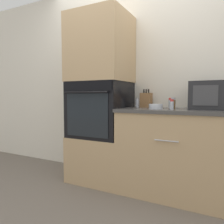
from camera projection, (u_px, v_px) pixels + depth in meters
The scene contains 13 objects.
ground_plane at pixel (114, 194), 2.28m from camera, with size 12.00×12.00×0.00m, color #6B6056.
wall_back at pixel (137, 78), 2.75m from camera, with size 8.00×0.05×2.50m.
oven_cabinet_base at pixel (101, 158), 2.68m from camera, with size 0.67×0.60×0.54m.
wall_oven at pixel (100, 109), 2.64m from camera, with size 0.65×0.64×0.65m.
oven_cabinet_upper at pixel (100, 49), 2.59m from camera, with size 0.67×0.60×0.79m.
counter_unit at pixel (173, 152), 2.27m from camera, with size 1.10×0.63×0.89m.
microwave at pixel (209, 95), 2.15m from camera, with size 0.35×0.36×0.27m.
knife_block at pixel (146, 100), 2.59m from camera, with size 0.12×0.13×0.21m.
bowl at pixel (156, 106), 2.23m from camera, with size 0.14×0.14×0.05m.
condiment_jar_near at pixel (172, 104), 2.16m from camera, with size 0.04×0.04×0.10m.
condiment_jar_mid at pixel (173, 103), 2.22m from camera, with size 0.05×0.05×0.12m.
condiment_jar_far at pixel (170, 103), 2.36m from camera, with size 0.04×0.04×0.11m.
condiment_jar_back at pixel (137, 103), 2.58m from camera, with size 0.04×0.04×0.11m.
Camera 1 is at (1.00, -1.98, 1.02)m, focal length 35.00 mm.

